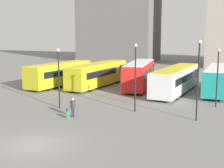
% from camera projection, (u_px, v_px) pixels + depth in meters
% --- Properties ---
extents(ground_plane, '(160.00, 160.00, 0.00)m').
position_uv_depth(ground_plane, '(34.00, 145.00, 19.00)').
color(ground_plane, slate).
extents(bus_0, '(4.00, 10.72, 2.89)m').
position_uv_depth(bus_0, '(60.00, 73.00, 39.81)').
color(bus_0, gold).
rests_on(bus_0, ground_plane).
extents(bus_1, '(3.77, 11.56, 2.90)m').
position_uv_depth(bus_1, '(98.00, 74.00, 39.51)').
color(bus_1, gold).
rests_on(bus_1, ground_plane).
extents(bus_2, '(3.65, 10.11, 3.20)m').
position_uv_depth(bus_2, '(139.00, 74.00, 38.01)').
color(bus_2, red).
rests_on(bus_2, ground_plane).
extents(bus_3, '(3.68, 11.93, 2.85)m').
position_uv_depth(bus_3, '(176.00, 79.00, 35.19)').
color(bus_3, silver).
rests_on(bus_3, ground_plane).
extents(bus_4, '(2.75, 10.06, 2.98)m').
position_uv_depth(bus_4, '(218.00, 79.00, 34.80)').
color(bus_4, '#19847F').
rests_on(bus_4, ground_plane).
extents(traveler, '(0.41, 0.41, 1.58)m').
position_uv_depth(traveler, '(73.00, 106.00, 25.13)').
color(traveler, '#382D4C').
rests_on(traveler, ground_plane).
extents(suitcase, '(0.16, 0.32, 0.82)m').
position_uv_depth(suitcase, '(68.00, 114.00, 24.92)').
color(suitcase, '#28844C').
rests_on(suitcase, ground_plane).
extents(lamp_post_0, '(0.28, 0.28, 6.24)m').
position_uv_depth(lamp_post_0, '(198.00, 74.00, 23.65)').
color(lamp_post_0, black).
rests_on(lamp_post_0, ground_plane).
extents(lamp_post_1, '(0.28, 0.28, 5.84)m').
position_uv_depth(lamp_post_1, '(135.00, 72.00, 26.42)').
color(lamp_post_1, black).
rests_on(lamp_post_1, ground_plane).
extents(lamp_post_2, '(0.28, 0.28, 5.36)m').
position_uv_depth(lamp_post_2, '(59.00, 73.00, 27.66)').
color(lamp_post_2, black).
rests_on(lamp_post_2, ground_plane).
extents(lamp_post_3, '(0.28, 0.28, 5.34)m').
position_uv_depth(lamp_post_3, '(218.00, 73.00, 28.05)').
color(lamp_post_3, black).
rests_on(lamp_post_3, ground_plane).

